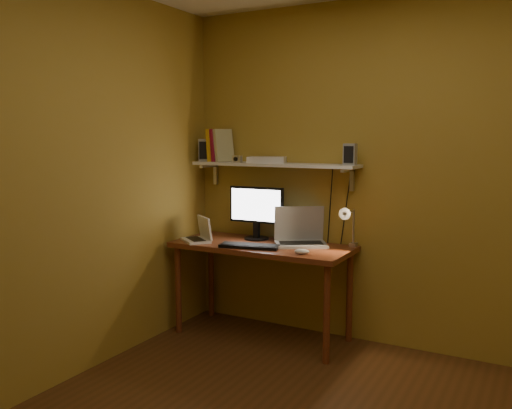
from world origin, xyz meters
The scene contains 14 objects.
room centered at (0.00, 0.00, 1.30)m, with size 3.44×3.24×2.64m.
desk centered at (-0.95, 1.28, 0.66)m, with size 1.40×0.60×0.75m.
wall_shelf centered at (-0.95, 1.47, 1.36)m, with size 1.40×0.25×0.21m.
monitor centered at (-1.09, 1.44, 0.99)m, with size 0.48×0.21×0.43m.
laptop centered at (-0.69, 1.42, 0.83)m, with size 0.48×0.44×0.29m.
netbook centered at (-1.44, 1.14, 0.81)m, with size 0.32×0.30×0.20m.
keyboard centered at (-0.97, 1.11, 0.76)m, with size 0.45×0.15×0.02m, color black.
mouse centered at (-0.52, 1.09, 0.77)m, with size 0.11×0.07×0.04m, color silver.
desk_lamp centered at (-0.29, 1.41, 0.96)m, with size 0.09×0.23×0.38m.
speaker_left centered at (-1.59, 1.47, 1.47)m, with size 0.11×0.11×0.19m, color #969A9F.
speaker_right centered at (-0.31, 1.46, 1.45)m, with size 0.09×0.09×0.16m, color #969A9F.
books centered at (-1.46, 1.48, 1.51)m, with size 0.19×0.20×0.27m.
shelf_camera centered at (-1.25, 1.40, 1.40)m, with size 0.10×0.06×0.06m.
router centered at (-1.01, 1.48, 1.40)m, with size 0.30×0.20×0.05m, color silver.
Camera 1 is at (1.01, -2.39, 1.58)m, focal length 38.00 mm.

